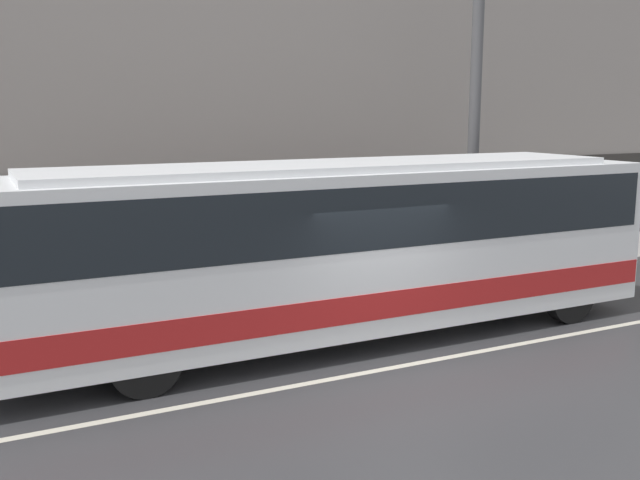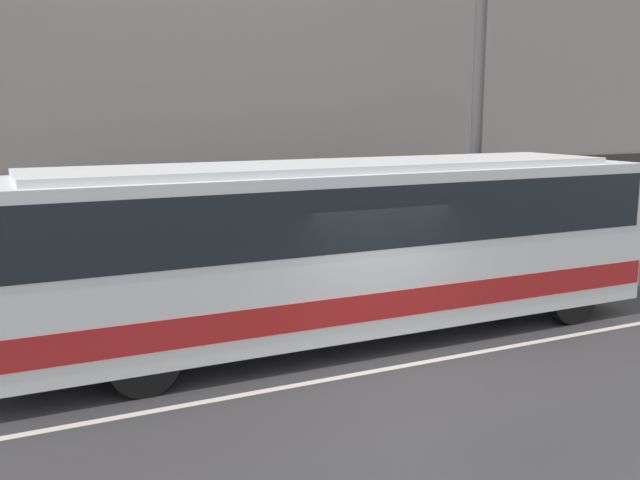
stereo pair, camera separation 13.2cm
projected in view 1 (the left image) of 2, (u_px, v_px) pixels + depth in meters
The scene contains 7 objects.
ground_plane at pixel (397, 367), 11.36m from camera, with size 60.00×60.00×0.00m, color #38383A.
sidewalk at pixel (267, 288), 16.17m from camera, with size 60.00×2.94×0.12m.
building_facade at pixel (238, 59), 16.67m from camera, with size 60.00×0.35×10.83m.
lane_stripe at pixel (397, 367), 11.36m from camera, with size 54.00×0.14×0.01m.
transit_bus at pixel (338, 241), 12.49m from camera, with size 12.17×2.54×3.16m.
utility_pole_near at pixel (475, 114), 16.85m from camera, with size 0.28×0.28×7.67m.
pedestrian_waiting at pixel (296, 245), 16.65m from camera, with size 0.36×0.36×1.75m.
Camera 1 is at (-5.91, -9.14, 4.02)m, focal length 40.00 mm.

